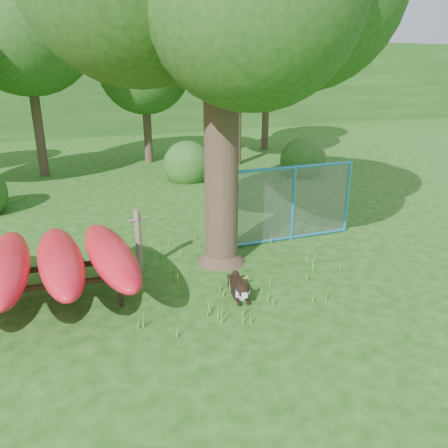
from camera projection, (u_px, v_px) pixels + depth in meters
name	position (u px, v px, depth m)	size (l,w,h in m)	color
ground	(239.00, 295.00, 8.17)	(80.00, 80.00, 0.00)	#16450D
wooden_post	(138.00, 239.00, 8.95)	(0.37, 0.14, 1.34)	#64584B
kayak_rack	(34.00, 263.00, 7.51)	(3.46, 3.56, 1.11)	black
husky_dog	(239.00, 288.00, 8.10)	(0.41, 1.02, 0.46)	black
fence_section	(293.00, 203.00, 10.56)	(3.20, 0.22, 3.11)	#2988BF
wildflower_clump	(246.00, 278.00, 8.47)	(0.09, 0.09, 0.20)	#4B9530
bg_tree_b	(24.00, 22.00, 15.60)	(5.20, 5.20, 8.22)	#38291E
bg_tree_c	(144.00, 67.00, 18.63)	(4.00, 4.00, 6.12)	#38291E
bg_tree_d	(238.00, 42.00, 17.87)	(4.80, 4.80, 7.50)	#38291E
bg_tree_e	(268.00, 43.00, 21.53)	(4.60, 4.60, 7.55)	#38291E
shrub_right	(302.00, 175.00, 17.51)	(1.80, 1.80, 1.80)	#1F4E19
shrub_mid	(188.00, 180.00, 16.72)	(1.80, 1.80, 1.80)	#1F4E19
wooded_hillside	(76.00, 84.00, 31.46)	(80.00, 12.00, 6.00)	#1F4E19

